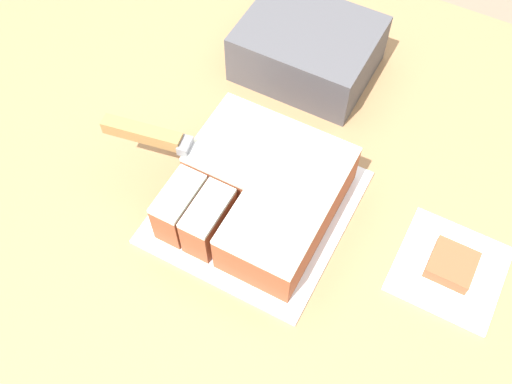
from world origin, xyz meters
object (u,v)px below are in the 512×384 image
Objects in this scene: brownie at (452,264)px; storage_box at (308,49)px; cake at (259,191)px; knife at (169,141)px; cake_board at (256,207)px.

storage_box is at bearing 143.92° from brownie.
brownie is 0.28× the size of storage_box.
storage_box is at bearing 101.66° from cake.
knife is 1.54× the size of storage_box.
knife is at bearing -104.65° from storage_box.
brownie is at bearing -36.08° from storage_box.
cake reaches higher than cake_board.
brownie reaches higher than cake_board.
storage_box is at bearing 101.02° from cake_board.
knife reaches higher than cake.
brownie is at bearing 7.96° from cake_board.
brownie is (0.44, 0.05, -0.08)m from knife.
cake is 0.30m from storage_box.
storage_box is (-0.06, 0.30, 0.00)m from cake.
knife is at bearing -173.38° from brownie.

